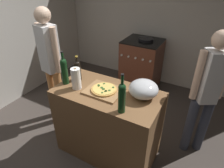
# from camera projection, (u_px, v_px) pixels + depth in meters

# --- Properties ---
(ground_plane) EXTENTS (4.35, 3.46, 0.02)m
(ground_plane) POSITION_uv_depth(u_px,v_px,m) (120.00, 118.00, 3.17)
(ground_plane) COLOR #3F3833
(kitchen_wall_rear) EXTENTS (4.35, 0.10, 2.60)m
(kitchen_wall_rear) POSITION_uv_depth(u_px,v_px,m) (159.00, 16.00, 3.59)
(kitchen_wall_rear) COLOR #BCB7AD
(kitchen_wall_rear) RESTS_ON ground_plane
(kitchen_wall_left) EXTENTS (0.10, 3.46, 2.60)m
(kitchen_wall_left) POSITION_uv_depth(u_px,v_px,m) (19.00, 21.00, 3.29)
(kitchen_wall_left) COLOR #BCB7AD
(kitchen_wall_left) RESTS_ON ground_plane
(counter) EXTENTS (1.18, 0.62, 0.91)m
(counter) POSITION_uv_depth(u_px,v_px,m) (108.00, 123.00, 2.38)
(counter) COLOR brown
(counter) RESTS_ON ground_plane
(cutting_board) EXTENTS (0.40, 0.32, 0.02)m
(cutting_board) POSITION_uv_depth(u_px,v_px,m) (104.00, 91.00, 2.15)
(cutting_board) COLOR #9E7247
(cutting_board) RESTS_ON counter
(pizza) EXTENTS (0.28, 0.28, 0.03)m
(pizza) POSITION_uv_depth(u_px,v_px,m) (104.00, 89.00, 2.14)
(pizza) COLOR tan
(pizza) RESTS_ON cutting_board
(mixing_bowl) EXTENTS (0.31, 0.31, 0.19)m
(mixing_bowl) POSITION_uv_depth(u_px,v_px,m) (143.00, 89.00, 2.02)
(mixing_bowl) COLOR #B2B2B7
(mixing_bowl) RESTS_ON counter
(paper_towel_roll) EXTENTS (0.10, 0.10, 0.25)m
(paper_towel_roll) POSITION_uv_depth(u_px,v_px,m) (76.00, 79.00, 2.15)
(paper_towel_roll) COLOR white
(paper_towel_roll) RESTS_ON counter
(wine_bottle_amber) EXTENTS (0.07, 0.07, 0.40)m
(wine_bottle_amber) POSITION_uv_depth(u_px,v_px,m) (122.00, 96.00, 1.77)
(wine_bottle_amber) COLOR #143819
(wine_bottle_amber) RESTS_ON counter
(wine_bottle_green) EXTENTS (0.07, 0.07, 0.40)m
(wine_bottle_green) POSITION_uv_depth(u_px,v_px,m) (64.00, 70.00, 2.22)
(wine_bottle_green) COLOR #143819
(wine_bottle_green) RESTS_ON counter
(wine_bottle_dark) EXTENTS (0.08, 0.08, 0.30)m
(wine_bottle_dark) POSITION_uv_depth(u_px,v_px,m) (78.00, 69.00, 2.31)
(wine_bottle_dark) COLOR black
(wine_bottle_dark) RESTS_ON counter
(stove) EXTENTS (0.67, 0.63, 0.98)m
(stove) POSITION_uv_depth(u_px,v_px,m) (141.00, 64.00, 3.77)
(stove) COLOR brown
(stove) RESTS_ON ground_plane
(person_in_stripes) EXTENTS (0.39, 0.24, 1.68)m
(person_in_stripes) POSITION_uv_depth(u_px,v_px,m) (51.00, 61.00, 2.68)
(person_in_stripes) COLOR #D88C4C
(person_in_stripes) RESTS_ON ground_plane
(person_in_red) EXTENTS (0.32, 0.27, 1.58)m
(person_in_red) POSITION_uv_depth(u_px,v_px,m) (206.00, 92.00, 2.18)
(person_in_red) COLOR #383D4C
(person_in_red) RESTS_ON ground_plane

